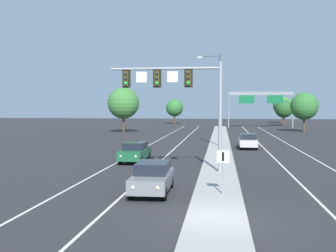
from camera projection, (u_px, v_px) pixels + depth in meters
The scene contains 18 objects.
ground_plane at pixel (216, 220), 15.88m from camera, with size 260.00×260.00×0.00m, color #28282B.
median_island at pixel (219, 159), 33.70m from camera, with size 2.40×110.00×0.15m, color #9E9B93.
lane_stripe_oncoming_center at pixel (173, 150), 41.25m from camera, with size 0.14×100.00×0.01m, color silver.
lane_stripe_receding_center at pixel (267, 151), 40.03m from camera, with size 0.14×100.00×0.01m, color silver.
edge_stripe_left at pixel (141, 150), 41.67m from camera, with size 0.14×100.00×0.01m, color silver.
edge_stripe_right at pixel (302, 152), 39.60m from camera, with size 0.14×100.00×0.01m, color silver.
overhead_signal_mast at pixel (181, 90), 26.76m from camera, with size 7.42×0.44×7.20m.
median_sign_post at pixel (223, 165), 19.88m from camera, with size 0.60×0.10×2.20m.
street_lamp_median at pixel (218, 94), 44.35m from camera, with size 2.58×0.28×10.00m.
car_oncoming_grey at pixel (152, 177), 20.84m from camera, with size 1.88×4.49×1.58m.
car_oncoming_green at pixel (135, 152), 32.47m from camera, with size 1.88×4.50×1.58m.
car_receding_silver at pixel (248, 141), 42.78m from camera, with size 1.86×4.49×1.58m.
highway_sign_gantry at pixel (261, 98), 83.76m from camera, with size 13.28×0.42×7.50m.
tree_far_right_b at pixel (284, 109), 92.26m from camera, with size 4.13×4.13×5.98m.
tree_far_left_b at pixel (123, 103), 68.02m from camera, with size 5.26×5.26×7.61m.
tree_far_left_c at pixel (175, 108), 101.21m from camera, with size 4.30×4.30×6.22m.
tree_far_right_a at pixel (282, 106), 107.01m from camera, with size 4.88×4.88×7.06m.
tree_far_right_c at pixel (304, 106), 69.91m from camera, with size 4.73×4.73×6.84m.
Camera 1 is at (0.16, -15.79, 4.46)m, focal length 43.49 mm.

